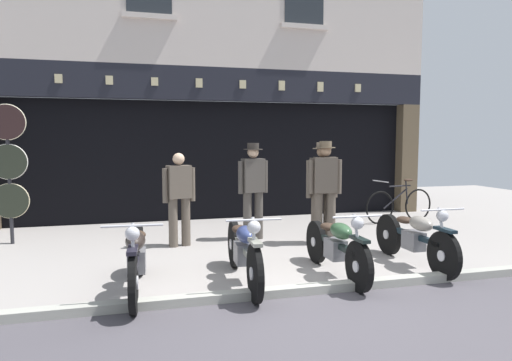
# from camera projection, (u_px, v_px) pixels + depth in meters

# --- Properties ---
(ground) EXTENTS (21.71, 22.00, 0.18)m
(ground) POSITION_uv_depth(u_px,v_px,m) (344.00, 335.00, 4.30)
(ground) COLOR #9C9590
(shop_facade) EXTENTS (10.01, 4.42, 6.76)m
(shop_facade) POSITION_uv_depth(u_px,v_px,m) (207.00, 138.00, 11.78)
(shop_facade) COLOR black
(shop_facade) RESTS_ON ground
(motorcycle_left) EXTENTS (0.62, 2.03, 0.92)m
(motorcycle_left) POSITION_uv_depth(u_px,v_px,m) (137.00, 257.00, 5.33)
(motorcycle_left) COLOR black
(motorcycle_left) RESTS_ON ground
(motorcycle_center_left) EXTENTS (0.62, 2.08, 0.92)m
(motorcycle_center_left) POSITION_uv_depth(u_px,v_px,m) (244.00, 249.00, 5.68)
(motorcycle_center_left) COLOR black
(motorcycle_center_left) RESTS_ON ground
(motorcycle_center) EXTENTS (0.62, 1.94, 0.90)m
(motorcycle_center) POSITION_uv_depth(u_px,v_px,m) (336.00, 245.00, 5.97)
(motorcycle_center) COLOR black
(motorcycle_center) RESTS_ON ground
(motorcycle_center_right) EXTENTS (0.62, 1.96, 0.91)m
(motorcycle_center_right) POSITION_uv_depth(u_px,v_px,m) (415.00, 237.00, 6.43)
(motorcycle_center_right) COLOR black
(motorcycle_center_right) RESTS_ON ground
(salesman_left) EXTENTS (0.55, 0.30, 1.55)m
(salesman_left) POSITION_uv_depth(u_px,v_px,m) (179.00, 195.00, 7.60)
(salesman_left) COLOR brown
(salesman_left) RESTS_ON ground
(shopkeeper_center) EXTENTS (0.55, 0.34, 1.71)m
(shopkeeper_center) POSITION_uv_depth(u_px,v_px,m) (253.00, 186.00, 8.13)
(shopkeeper_center) COLOR #47423D
(shopkeeper_center) RESTS_ON ground
(salesman_right) EXTENTS (0.56, 0.33, 1.73)m
(salesman_right) POSITION_uv_depth(u_px,v_px,m) (322.00, 187.00, 7.87)
(salesman_right) COLOR brown
(salesman_right) RESTS_ON ground
(assistant_far_right) EXTENTS (0.55, 0.33, 1.75)m
(assistant_far_right) POSITION_uv_depth(u_px,v_px,m) (325.00, 187.00, 7.75)
(assistant_far_right) COLOR brown
(assistant_far_right) RESTS_ON ground
(tyre_sign_pole) EXTENTS (0.61, 0.06, 2.36)m
(tyre_sign_pole) POSITION_uv_depth(u_px,v_px,m) (9.00, 163.00, 7.71)
(tyre_sign_pole) COLOR #232328
(tyre_sign_pole) RESTS_ON ground
(advert_board_near) EXTENTS (0.83, 0.03, 0.89)m
(advert_board_near) POSITION_uv_depth(u_px,v_px,m) (290.00, 142.00, 10.71)
(advert_board_near) COLOR silver
(advert_board_far) EXTENTS (0.79, 0.03, 0.93)m
(advert_board_far) POSITION_uv_depth(u_px,v_px,m) (338.00, 144.00, 11.03)
(advert_board_far) COLOR silver
(leaning_bicycle) EXTENTS (1.73, 0.50, 0.95)m
(leaning_bicycle) POSITION_uv_depth(u_px,v_px,m) (400.00, 204.00, 9.87)
(leaning_bicycle) COLOR black
(leaning_bicycle) RESTS_ON ground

